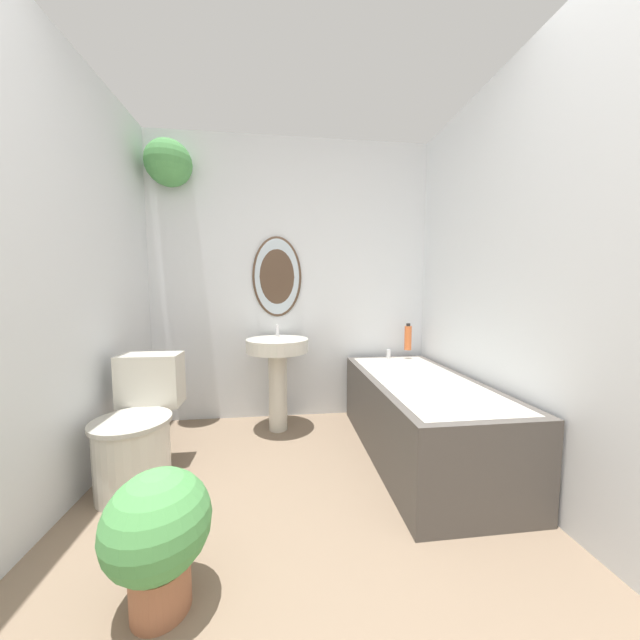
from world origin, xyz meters
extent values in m
cube|color=silver|center=(0.00, 2.50, 1.20)|extent=(2.49, 0.06, 2.40)
ellipsoid|color=#4C3828|center=(-0.14, 2.46, 1.23)|extent=(0.42, 0.02, 0.68)
ellipsoid|color=silver|center=(-0.14, 2.45, 1.23)|extent=(0.38, 0.01, 0.64)
cylinder|color=#9E6042|center=(-0.96, 2.37, 2.18)|extent=(0.16, 0.16, 0.09)
sphere|color=#4C934C|center=(-0.96, 2.37, 2.10)|extent=(0.35, 0.35, 0.35)
cube|color=silver|center=(-1.21, 1.24, 1.20)|extent=(0.06, 2.59, 2.40)
cube|color=silver|center=(1.21, 1.24, 1.20)|extent=(0.06, 2.59, 2.40)
cylinder|color=beige|center=(-0.92, 1.47, 0.19)|extent=(0.38, 0.38, 0.39)
cylinder|color=#B1ADA0|center=(-0.92, 1.47, 0.40)|extent=(0.41, 0.41, 0.02)
cube|color=beige|center=(-0.92, 1.76, 0.55)|extent=(0.36, 0.19, 0.33)
cylinder|color=beige|center=(-0.14, 2.19, 0.32)|extent=(0.15, 0.15, 0.63)
cylinder|color=beige|center=(-0.14, 2.19, 0.68)|extent=(0.49, 0.49, 0.10)
cylinder|color=silver|center=(-0.14, 2.32, 0.78)|extent=(0.02, 0.02, 0.10)
cube|color=#4C4742|center=(0.82, 1.68, 0.26)|extent=(0.69, 1.49, 0.52)
cube|color=beige|center=(0.82, 1.68, 0.50)|extent=(0.59, 1.39, 0.04)
cylinder|color=silver|center=(0.82, 2.32, 0.56)|extent=(0.04, 0.04, 0.08)
cylinder|color=#DB6633|center=(0.98, 2.30, 0.71)|extent=(0.06, 0.06, 0.21)
cylinder|color=black|center=(0.98, 2.30, 0.82)|extent=(0.03, 0.03, 0.02)
cylinder|color=#9E6042|center=(-0.53, 0.76, 0.08)|extent=(0.20, 0.20, 0.17)
sphere|color=#4C934C|center=(-0.53, 0.76, 0.32)|extent=(0.35, 0.35, 0.35)
camera|label=1|loc=(-0.10, -0.33, 1.10)|focal=18.00mm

